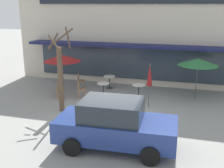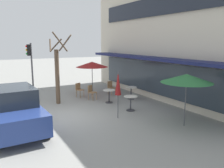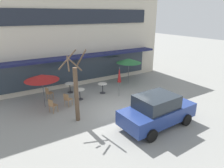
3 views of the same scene
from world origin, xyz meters
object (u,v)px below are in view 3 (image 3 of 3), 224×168
(cafe_table_streetside, at_px, (70,86))
(cafe_chair_0, at_px, (52,105))
(patio_umbrella_green_folded, at_px, (42,77))
(patio_umbrella_corner_open, at_px, (129,61))
(patio_umbrella_cream_folded, at_px, (119,75))
(cafe_table_near_wall, at_px, (80,93))
(street_tree, at_px, (76,90))
(cafe_chair_1, at_px, (49,93))
(parked_sedan, at_px, (157,111))
(cafe_table_by_tree, at_px, (103,87))
(cafe_chair_2, at_px, (67,99))

(cafe_table_streetside, xyz_separation_m, cafe_chair_0, (-2.08, -2.58, 0.01))
(patio_umbrella_green_folded, xyz_separation_m, patio_umbrella_corner_open, (7.31, 0.95, 0.00))
(patio_umbrella_corner_open, bearing_deg, patio_umbrella_cream_folded, -139.22)
(patio_umbrella_green_folded, distance_m, patio_umbrella_cream_folded, 5.18)
(cafe_table_near_wall, relative_size, street_tree, 0.19)
(cafe_table_near_wall, bearing_deg, patio_umbrella_cream_folded, -19.72)
(patio_umbrella_cream_folded, xyz_separation_m, patio_umbrella_corner_open, (2.23, 1.93, 0.39))
(patio_umbrella_cream_folded, bearing_deg, cafe_chair_0, -179.61)
(cafe_table_streetside, distance_m, cafe_chair_1, 1.79)
(cafe_table_streetside, height_order, patio_umbrella_green_folded, patio_umbrella_green_folded)
(cafe_chair_1, height_order, parked_sedan, parked_sedan)
(patio_umbrella_green_folded, height_order, patio_umbrella_cream_folded, same)
(cafe_table_streetside, distance_m, street_tree, 4.54)
(cafe_chair_1, xyz_separation_m, parked_sedan, (3.98, -6.50, 0.35))
(cafe_table_by_tree, height_order, parked_sedan, parked_sedan)
(patio_umbrella_green_folded, xyz_separation_m, patio_umbrella_cream_folded, (5.07, -0.98, -0.39))
(patio_umbrella_cream_folded, distance_m, parked_sedan, 4.51)
(cafe_chair_1, height_order, cafe_chair_2, same)
(cafe_chair_0, relative_size, cafe_chair_2, 1.00)
(cafe_table_streetside, height_order, patio_umbrella_corner_open, patio_umbrella_corner_open)
(patio_umbrella_green_folded, xyz_separation_m, cafe_chair_1, (0.56, 1.10, -1.50))
(cafe_table_near_wall, height_order, cafe_table_streetside, same)
(cafe_table_streetside, relative_size, patio_umbrella_green_folded, 0.35)
(patio_umbrella_cream_folded, relative_size, cafe_chair_1, 2.47)
(cafe_chair_0, bearing_deg, cafe_chair_1, 80.58)
(patio_umbrella_green_folded, bearing_deg, patio_umbrella_cream_folded, -10.94)
(street_tree, bearing_deg, cafe_chair_2, 86.23)
(cafe_table_streetside, relative_size, cafe_chair_0, 0.85)
(patio_umbrella_green_folded, relative_size, street_tree, 0.55)
(patio_umbrella_cream_folded, relative_size, parked_sedan, 0.51)
(cafe_table_streetside, bearing_deg, cafe_chair_0, -128.82)
(patio_umbrella_corner_open, height_order, parked_sedan, patio_umbrella_corner_open)
(cafe_chair_0, bearing_deg, cafe_chair_2, 19.00)
(cafe_table_near_wall, relative_size, cafe_chair_2, 0.85)
(patio_umbrella_cream_folded, bearing_deg, street_tree, -157.12)
(cafe_chair_2, bearing_deg, patio_umbrella_corner_open, 14.78)
(cafe_chair_0, relative_size, cafe_chair_1, 1.00)
(cafe_table_streetside, bearing_deg, cafe_chair_1, -164.84)
(cafe_table_near_wall, xyz_separation_m, cafe_chair_1, (-1.85, 1.13, 0.01))
(cafe_table_streetside, relative_size, parked_sedan, 0.18)
(cafe_table_by_tree, bearing_deg, cafe_table_near_wall, -173.60)
(patio_umbrella_green_folded, bearing_deg, cafe_table_streetside, 34.48)
(cafe_table_by_tree, height_order, cafe_chair_1, cafe_chair_1)
(cafe_table_near_wall, distance_m, cafe_chair_1, 2.17)
(cafe_chair_2, bearing_deg, cafe_table_by_tree, 15.22)
(patio_umbrella_cream_folded, height_order, patio_umbrella_corner_open, same)
(cafe_table_streetside, height_order, parked_sedan, parked_sedan)
(cafe_chair_2, bearing_deg, patio_umbrella_green_folded, 153.60)
(cafe_chair_0, relative_size, street_tree, 0.22)
(patio_umbrella_corner_open, bearing_deg, cafe_table_near_wall, -168.77)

